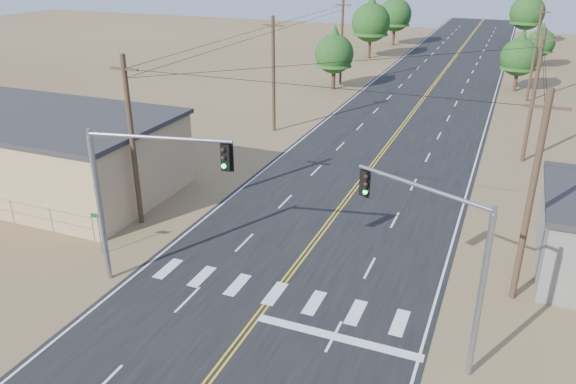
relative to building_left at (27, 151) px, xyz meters
The scene contains 17 objects.
road 26.52m from the building_left, 37.30° to the left, with size 15.00×200.00×0.02m, color black.
building_left is the anchor object (origin of this frame).
utility_pole_left_near 11.00m from the building_left, 10.78° to the right, with size 1.80×0.30×10.00m.
utility_pole_left_mid 21.00m from the building_left, 59.74° to the left, with size 1.80×0.30×10.00m.
utility_pole_left_far 39.51m from the building_left, 74.55° to the left, with size 1.80×0.30×10.00m.
utility_pole_right_near 31.67m from the building_left, ahead, with size 1.80×0.30×10.00m.
utility_pole_right_mid 36.37m from the building_left, 29.74° to the left, with size 1.80×0.30×10.00m.
utility_pole_right_far 49.43m from the building_left, 50.34° to the left, with size 1.80×0.30×10.00m.
signal_mast_left 16.69m from the building_left, 26.76° to the right, with size 6.68×1.62×7.76m.
signal_mast_right 29.62m from the building_left, 14.69° to the right, with size 5.51×2.62×7.19m.
street_sign 12.42m from the building_left, 28.97° to the right, with size 0.71×0.15×2.40m.
tree_left_near 37.08m from the building_left, 73.65° to the left, with size 4.43×4.43×7.38m.
tree_left_mid 57.72m from the building_left, 80.89° to the left, with size 5.61×5.61×9.34m.
tree_left_far 71.00m from the building_left, 82.05° to the left, with size 5.40×5.40×9.00m.
tree_right_near 52.14m from the building_left, 54.72° to the left, with size 4.20×4.20×7.00m.
tree_right_mid 66.88m from the building_left, 60.91° to the left, with size 3.63×3.63×6.05m.
tree_right_far 85.34m from the building_left, 69.28° to the left, with size 5.66×5.66×9.43m.
Camera 1 is at (9.13, -12.69, 15.17)m, focal length 35.00 mm.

